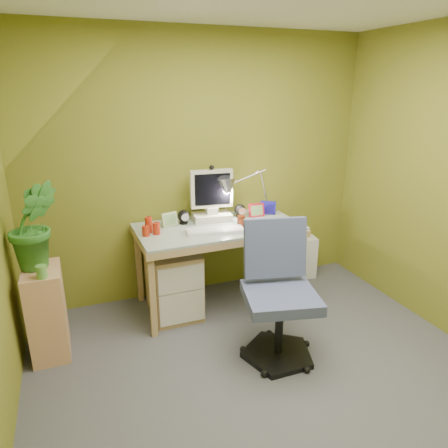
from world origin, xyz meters
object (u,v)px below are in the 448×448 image
object	(u,v)px
task_chair	(281,294)
desk	(219,265)
monitor	(211,190)
desk_lamp	(257,182)
radiator	(295,258)
side_ledge	(47,312)
potted_plant	(34,225)

from	to	relation	value
task_chair	desk	bearing A→B (deg)	111.36
monitor	desk_lamp	bearing A→B (deg)	5.83
task_chair	radiator	bearing A→B (deg)	67.96
desk	side_ledge	xyz separation A→B (m)	(-1.44, -0.25, -0.04)
desk_lamp	task_chair	bearing A→B (deg)	-91.83
potted_plant	task_chair	distance (m)	1.79
desk	monitor	size ratio (longest dim) A/B	2.54
desk	potted_plant	distance (m)	1.58
monitor	task_chair	size ratio (longest dim) A/B	0.54
desk	potted_plant	size ratio (longest dim) A/B	2.23
desk	potted_plant	xyz separation A→B (m)	(-1.44, -0.20, 0.63)
desk	task_chair	world-z (taller)	task_chair
radiator	task_chair	bearing A→B (deg)	-115.32
task_chair	monitor	bearing A→B (deg)	109.96
desk_lamp	monitor	bearing A→B (deg)	-165.71
side_ledge	potted_plant	world-z (taller)	potted_plant
desk	desk_lamp	xyz separation A→B (m)	(0.45, 0.18, 0.69)
side_ledge	desk	bearing A→B (deg)	10.05
desk	monitor	distance (m)	0.68
monitor	side_ledge	distance (m)	1.65
desk_lamp	task_chair	size ratio (longest dim) A/B	0.61
monitor	task_chair	xyz separation A→B (m)	(0.14, -1.09, -0.52)
potted_plant	task_chair	xyz separation A→B (m)	(1.57, -0.70, -0.49)
desk	radiator	size ratio (longest dim) A/B	3.28
task_chair	radiator	distance (m)	1.42
desk	radiator	bearing A→B (deg)	12.55
monitor	side_ledge	xyz separation A→B (m)	(-1.44, -0.43, -0.69)
desk	side_ledge	world-z (taller)	desk
desk_lamp	potted_plant	xyz separation A→B (m)	(-1.89, -0.38, -0.07)
side_ledge	radiator	size ratio (longest dim) A/B	1.59
monitor	potted_plant	xyz separation A→B (m)	(-1.44, -0.38, -0.03)
potted_plant	radiator	size ratio (longest dim) A/B	1.47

